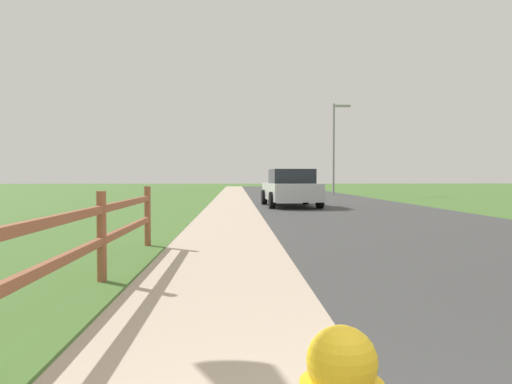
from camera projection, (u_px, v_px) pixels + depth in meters
The scene contains 7 objects.
ground_plane at pixel (250, 199), 25.82m from camera, with size 120.00×120.00×0.00m, color #456C2D.
road_asphalt at pixel (308, 197), 27.97m from camera, with size 7.00×66.00×0.01m, color #3C3C3C.
curb_concrete at pixel (198, 198), 27.69m from camera, with size 6.00×66.00×0.01m, color #BBA690.
grass_verge at pixel (173, 198), 27.63m from camera, with size 5.00×66.00×0.00m, color #456C2D.
rail_fence at pixel (54, 247), 4.00m from camera, with size 0.11×8.61×1.05m.
parked_suv_silver at pixel (290, 188), 19.34m from camera, with size 2.23×4.61×1.53m.
street_lamp at pixel (335, 141), 31.37m from camera, with size 1.17×0.20×6.08m.
Camera 1 is at (-0.81, -0.79, 1.21)m, focal length 33.10 mm.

